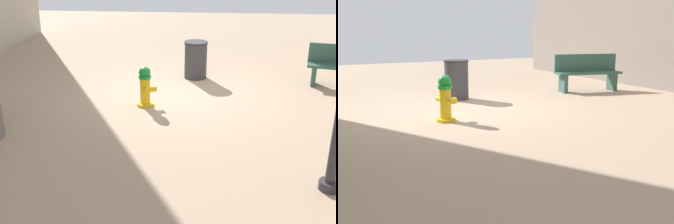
{
  "view_description": "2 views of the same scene",
  "coord_description": "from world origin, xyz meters",
  "views": [
    {
      "loc": [
        -0.51,
        8.79,
        3.07
      ],
      "look_at": [
        0.05,
        2.31,
        0.45
      ],
      "focal_mm": 44.67,
      "sensor_mm": 36.0,
      "label": 1
    },
    {
      "loc": [
        2.9,
        7.44,
        1.6
      ],
      "look_at": [
        0.22,
        2.34,
        0.39
      ],
      "focal_mm": 42.78,
      "sensor_mm": 36.0,
      "label": 2
    }
  ],
  "objects": [
    {
      "name": "ground_plane",
      "position": [
        0.0,
        0.0,
        0.0
      ],
      "size": [
        23.4,
        23.4,
        0.0
      ],
      "primitive_type": "plane",
      "color": "tan"
    },
    {
      "name": "trash_bin",
      "position": [
        -0.32,
        -1.13,
        0.45
      ],
      "size": [
        0.57,
        0.57,
        0.9
      ],
      "color": "#38383D",
      "rests_on": "ground_plane"
    },
    {
      "name": "bench_near",
      "position": [
        -3.77,
        -0.73,
        0.5
      ],
      "size": [
        1.77,
        0.81,
        0.95
      ],
      "color": "#33594C",
      "rests_on": "ground_plane"
    },
    {
      "name": "fire_hydrant",
      "position": [
        0.64,
        0.87,
        0.41
      ],
      "size": [
        0.41,
        0.43,
        0.82
      ],
      "color": "gold",
      "rests_on": "ground_plane"
    }
  ]
}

